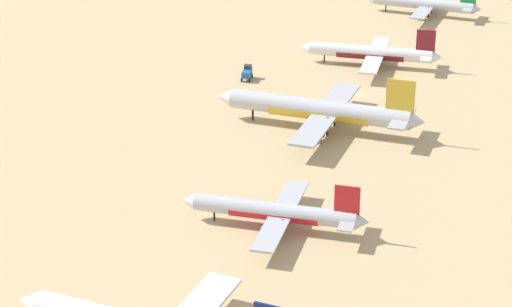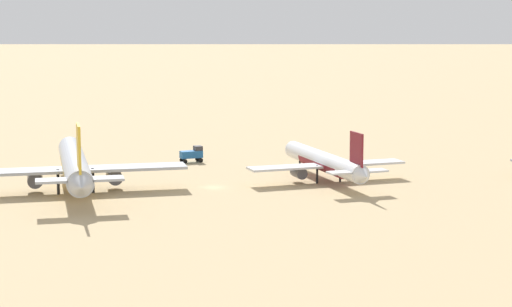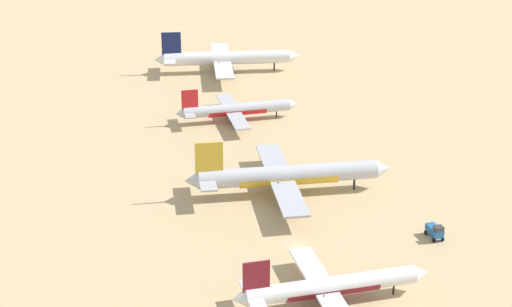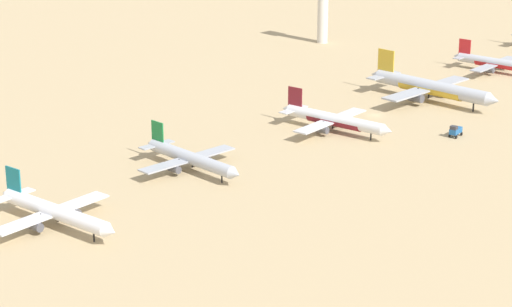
{
  "view_description": "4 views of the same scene",
  "coord_description": "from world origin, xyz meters",
  "px_view_note": "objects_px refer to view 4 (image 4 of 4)",
  "views": [
    {
      "loc": [
        -73.87,
        259.1,
        101.43
      ],
      "look_at": [
        6.08,
        60.31,
        5.87
      ],
      "focal_mm": 72.43,
      "sensor_mm": 36.0,
      "label": 1
    },
    {
      "loc": [
        -190.07,
        27.56,
        36.1
      ],
      "look_at": [
        7.08,
        -10.22,
        5.7
      ],
      "focal_mm": 66.85,
      "sensor_mm": 36.0,
      "label": 2
    },
    {
      "loc": [
        -28.21,
        -171.48,
        98.66
      ],
      "look_at": [
        -4.39,
        47.74,
        3.21
      ],
      "focal_mm": 59.91,
      "sensor_mm": 36.0,
      "label": 3
    },
    {
      "loc": [
        212.63,
        -253.61,
        96.03
      ],
      "look_at": [
        9.63,
        -64.73,
        3.41
      ],
      "focal_mm": 70.34,
      "sensor_mm": 36.0,
      "label": 4
    }
  ],
  "objects_px": {
    "parked_jet_1": "(190,158)",
    "parked_jet_4": "(497,63)",
    "parked_jet_2": "(334,120)",
    "control_tower": "(323,5)",
    "service_truck": "(455,130)",
    "parked_jet_3": "(430,87)",
    "parked_jet_0": "(54,212)"
  },
  "relations": [
    {
      "from": "parked_jet_4",
      "to": "control_tower",
      "type": "distance_m",
      "value": 87.98
    },
    {
      "from": "parked_jet_3",
      "to": "parked_jet_4",
      "type": "relative_size",
      "value": 1.37
    },
    {
      "from": "parked_jet_1",
      "to": "parked_jet_2",
      "type": "xyz_separation_m",
      "value": [
        2.15,
        58.14,
        0.17
      ]
    },
    {
      "from": "parked_jet_4",
      "to": "service_truck",
      "type": "bearing_deg",
      "value": -63.88
    },
    {
      "from": "parked_jet_3",
      "to": "parked_jet_0",
      "type": "bearing_deg",
      "value": -86.84
    },
    {
      "from": "parked_jet_2",
      "to": "parked_jet_0",
      "type": "bearing_deg",
      "value": -86.18
    },
    {
      "from": "parked_jet_1",
      "to": "control_tower",
      "type": "relative_size",
      "value": 1.3
    },
    {
      "from": "parked_jet_2",
      "to": "parked_jet_4",
      "type": "distance_m",
      "value": 106.8
    },
    {
      "from": "parked_jet_1",
      "to": "parked_jet_4",
      "type": "bearing_deg",
      "value": 92.79
    },
    {
      "from": "parked_jet_3",
      "to": "control_tower",
      "type": "relative_size",
      "value": 1.77
    },
    {
      "from": "parked_jet_1",
      "to": "parked_jet_4",
      "type": "height_order",
      "value": "parked_jet_1"
    },
    {
      "from": "parked_jet_2",
      "to": "control_tower",
      "type": "xyz_separation_m",
      "value": [
        -96.55,
        96.51,
        13.18
      ]
    },
    {
      "from": "parked_jet_4",
      "to": "parked_jet_0",
      "type": "bearing_deg",
      "value": -85.37
    },
    {
      "from": "parked_jet_4",
      "to": "service_truck",
      "type": "height_order",
      "value": "parked_jet_4"
    },
    {
      "from": "service_truck",
      "to": "parked_jet_2",
      "type": "bearing_deg",
      "value": -140.57
    },
    {
      "from": "parked_jet_0",
      "to": "control_tower",
      "type": "distance_m",
      "value": 230.81
    },
    {
      "from": "service_truck",
      "to": "control_tower",
      "type": "relative_size",
      "value": 0.18
    },
    {
      "from": "parked_jet_0",
      "to": "service_truck",
      "type": "bearing_deg",
      "value": 80.4
    },
    {
      "from": "parked_jet_2",
      "to": "control_tower",
      "type": "bearing_deg",
      "value": 135.01
    },
    {
      "from": "parked_jet_0",
      "to": "parked_jet_1",
      "type": "relative_size",
      "value": 1.05
    },
    {
      "from": "parked_jet_1",
      "to": "service_truck",
      "type": "distance_m",
      "value": 88.76
    },
    {
      "from": "parked_jet_1",
      "to": "service_truck",
      "type": "bearing_deg",
      "value": 68.82
    },
    {
      "from": "control_tower",
      "to": "service_truck",
      "type": "bearing_deg",
      "value": -29.62
    },
    {
      "from": "parked_jet_1",
      "to": "control_tower",
      "type": "height_order",
      "value": "control_tower"
    },
    {
      "from": "parked_jet_2",
      "to": "parked_jet_4",
      "type": "relative_size",
      "value": 1.06
    },
    {
      "from": "parked_jet_1",
      "to": "control_tower",
      "type": "bearing_deg",
      "value": 121.4
    },
    {
      "from": "service_truck",
      "to": "parked_jet_0",
      "type": "bearing_deg",
      "value": -99.6
    },
    {
      "from": "parked_jet_1",
      "to": "parked_jet_3",
      "type": "xyz_separation_m",
      "value": [
        0.55,
        110.33,
        1.34
      ]
    },
    {
      "from": "parked_jet_3",
      "to": "service_truck",
      "type": "xyz_separation_m",
      "value": [
        31.52,
        -27.59,
        -3.19
      ]
    },
    {
      "from": "parked_jet_0",
      "to": "service_truck",
      "type": "height_order",
      "value": "parked_jet_0"
    },
    {
      "from": "parked_jet_1",
      "to": "parked_jet_4",
      "type": "relative_size",
      "value": 1.01
    },
    {
      "from": "parked_jet_0",
      "to": "control_tower",
      "type": "xyz_separation_m",
      "value": [
        -103.84,
        205.71,
        13.17
      ]
    }
  ]
}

